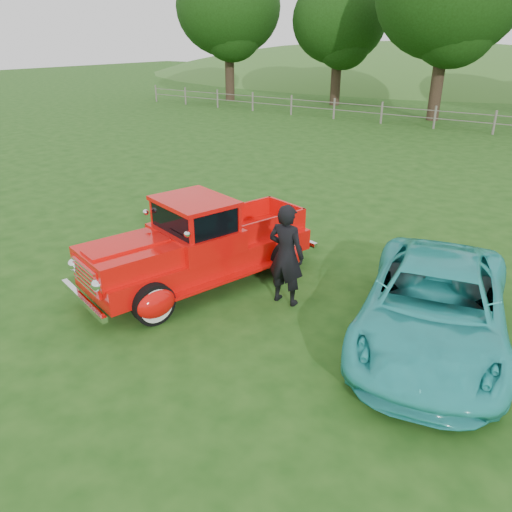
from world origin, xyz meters
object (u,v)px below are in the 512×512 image
Objects in this scene: tree_far_west at (228,7)px; teal_sedan at (434,306)px; tree_mid_west at (339,20)px; red_pickup at (199,246)px; man at (286,255)px.

tree_far_west is 2.08× the size of teal_sedan.
tree_far_west reaches higher than tree_mid_west.
red_pickup is 4.55m from teal_sedan.
tree_mid_west is 1.77× the size of teal_sedan.
red_pickup is at bearing -53.26° from tree_far_west.
tree_mid_west is 30.01m from man.
man is at bearing 172.44° from teal_sedan.
tree_mid_west is 31.05m from teal_sedan.
tree_mid_west reaches higher than red_pickup.
tree_far_west is 5.14× the size of man.
teal_sedan is at bearing -177.81° from man.
tree_far_west is 8.30m from tree_mid_west.
man is (20.61, -24.84, -5.52)m from tree_far_west.
red_pickup reaches higher than teal_sedan.
man is at bearing -64.84° from tree_mid_west.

